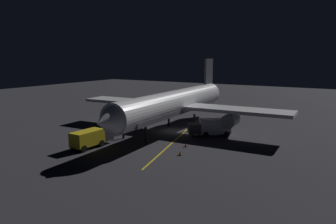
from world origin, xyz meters
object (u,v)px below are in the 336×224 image
baggage_truck (91,138)px  traffic_cone_near_left (113,130)px  airliner (176,104)px  traffic_cone_near_right (180,153)px  catering_truck (211,127)px  ground_crew_worker (123,133)px  traffic_cone_under_wing (186,145)px

baggage_truck → traffic_cone_near_left: (3.37, -8.44, -0.98)m
airliner → traffic_cone_near_right: airliner is taller
airliner → traffic_cone_near_left: bearing=35.7°
traffic_cone_near_right → catering_truck: bearing=-86.5°
baggage_truck → airliner: bearing=-109.1°
catering_truck → traffic_cone_near_left: bearing=21.0°
baggage_truck → ground_crew_worker: 5.93m
airliner → traffic_cone_near_left: airliner is taller
traffic_cone_near_right → traffic_cone_under_wing: same height
airliner → catering_truck: airliner is taller
traffic_cone_near_left → traffic_cone_under_wing: same height
catering_truck → ground_crew_worker: size_ratio=3.67×
traffic_cone_near_left → traffic_cone_under_wing: bearing=173.0°
ground_crew_worker → traffic_cone_near_right: bearing=165.6°
ground_crew_worker → traffic_cone_under_wing: bearing=-175.4°
airliner → traffic_cone_under_wing: (-5.95, 7.80, -4.24)m
traffic_cone_near_left → traffic_cone_near_right: bearing=160.5°
airliner → traffic_cone_under_wing: size_ratio=70.67×
airliner → ground_crew_worker: airliner is taller
baggage_truck → catering_truck: size_ratio=1.00×
airliner → ground_crew_worker: (4.15, 8.61, -3.60)m
catering_truck → traffic_cone_near_right: bearing=93.5°
catering_truck → traffic_cone_under_wing: catering_truck is taller
ground_crew_worker → traffic_cone_under_wing: ground_crew_worker is taller
traffic_cone_near_right → traffic_cone_under_wing: 3.88m
catering_truck → traffic_cone_under_wing: 7.55m
traffic_cone_near_left → traffic_cone_under_wing: size_ratio=1.00×
traffic_cone_near_right → traffic_cone_under_wing: bearing=-72.7°
catering_truck → ground_crew_worker: 13.43m
baggage_truck → catering_truck: bearing=-129.0°
ground_crew_worker → traffic_cone_near_left: (4.23, -2.59, -0.64)m
ground_crew_worker → traffic_cone_near_left: size_ratio=3.16×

